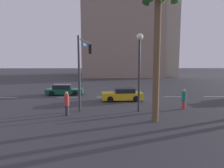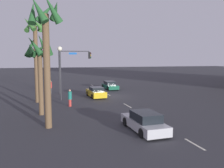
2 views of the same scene
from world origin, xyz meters
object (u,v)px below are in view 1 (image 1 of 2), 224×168
(streetlamp, at_px, (139,58))
(building_0, at_px, (122,25))
(car_1, at_px, (64,90))
(pedestrian_0, at_px, (184,99))
(building_2, at_px, (150,38))
(traffic_signal, at_px, (84,61))
(pedestrian_1, at_px, (67,103))
(palm_tree_2, at_px, (158,22))
(car_0, at_px, (123,95))
(building_3, at_px, (132,47))
(building_1, at_px, (108,28))

(streetlamp, xyz_separation_m, building_0, (-1.70, -40.74, 10.48))
(car_1, height_order, pedestrian_0, pedestrian_0)
(building_0, bearing_deg, building_2, -168.14)
(pedestrian_0, distance_m, building_2, 43.33)
(traffic_signal, height_order, pedestrian_1, traffic_signal)
(palm_tree_2, height_order, building_0, building_0)
(streetlamp, bearing_deg, building_0, -92.39)
(streetlamp, relative_size, building_2, 0.29)
(traffic_signal, height_order, building_2, building_2)
(pedestrian_0, height_order, pedestrian_1, pedestrian_1)
(pedestrian_0, bearing_deg, car_0, -37.27)
(pedestrian_1, distance_m, building_3, 52.71)
(streetlamp, distance_m, building_0, 42.10)
(car_0, distance_m, traffic_signal, 6.03)
(streetlamp, height_order, building_1, building_1)
(car_0, xyz_separation_m, palm_tree_2, (-1.74, 7.32, 6.16))
(building_1, bearing_deg, building_2, 147.68)
(car_0, height_order, building_3, building_3)
(pedestrian_0, bearing_deg, building_1, -82.33)
(pedestrian_1, bearing_deg, traffic_signal, -110.57)
(pedestrian_1, height_order, building_2, building_2)
(traffic_signal, height_order, building_1, building_1)
(streetlamp, bearing_deg, traffic_signal, -18.95)
(pedestrian_0, relative_size, building_3, 0.08)
(car_0, bearing_deg, pedestrian_1, 49.66)
(palm_tree_2, bearing_deg, pedestrian_1, -14.00)
(car_0, xyz_separation_m, pedestrian_0, (-5.12, 3.90, 0.32))
(pedestrian_0, height_order, building_1, building_1)
(car_0, bearing_deg, building_2, -106.79)
(pedestrian_0, bearing_deg, pedestrian_1, 10.20)
(palm_tree_2, bearing_deg, car_0, -76.62)
(pedestrian_1, relative_size, building_1, 0.06)
(pedestrian_0, bearing_deg, palm_tree_2, 45.42)
(traffic_signal, xyz_separation_m, building_2, (-15.17, -40.64, 7.07))
(building_0, xyz_separation_m, building_1, (4.04, -8.02, 0.40))
(pedestrian_1, height_order, palm_tree_2, palm_tree_2)
(car_1, xyz_separation_m, building_1, (-5.86, -40.30, 14.78))
(streetlamp, xyz_separation_m, building_3, (-5.77, -49.67, 4.67))
(car_1, relative_size, building_3, 0.21)
(car_1, distance_m, building_2, 40.06)
(car_0, xyz_separation_m, building_2, (-11.37, -37.70, 10.71))
(building_1, bearing_deg, streetlamp, 87.40)
(pedestrian_0, height_order, palm_tree_2, palm_tree_2)
(building_2, bearing_deg, palm_tree_2, 78.91)
(building_2, distance_m, building_3, 8.98)
(palm_tree_2, distance_m, building_0, 44.26)
(traffic_signal, relative_size, building_2, 0.28)
(traffic_signal, bearing_deg, building_0, -99.42)
(streetlamp, relative_size, building_3, 0.30)
(pedestrian_0, bearing_deg, building_2, -98.55)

